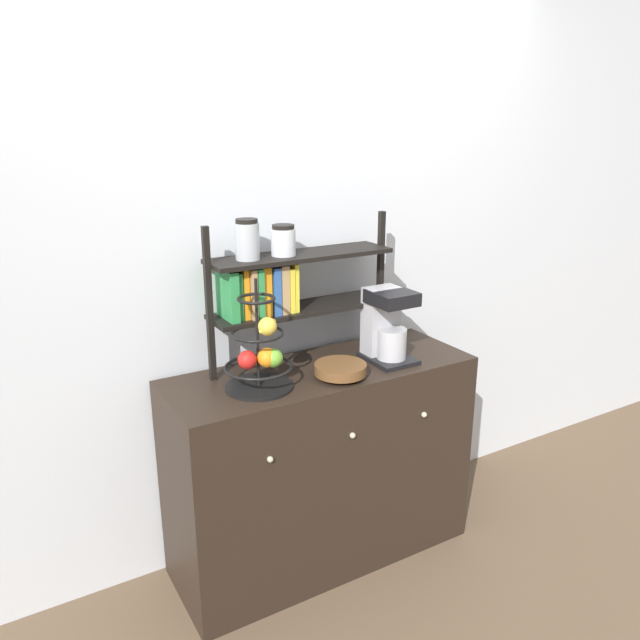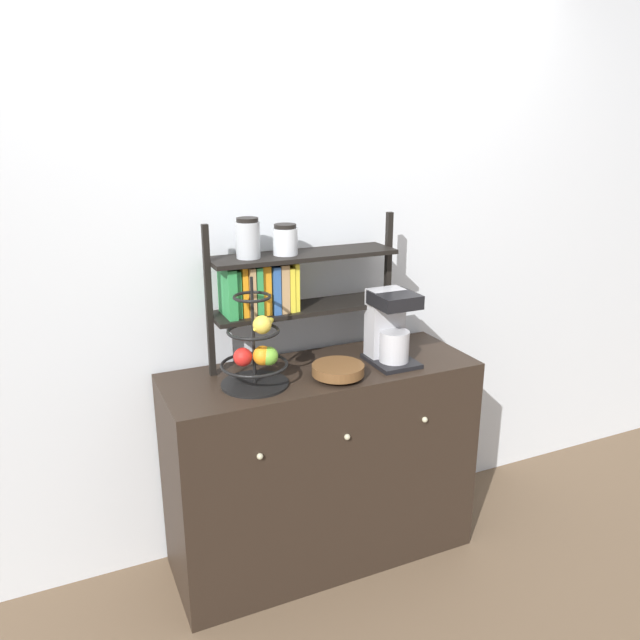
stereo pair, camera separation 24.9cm
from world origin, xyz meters
name	(u,v)px [view 2 (the right image)]	position (x,y,z in m)	size (l,w,h in m)	color
ground_plane	(344,584)	(0.00, 0.00, 0.00)	(12.00, 12.00, 0.00)	brown
wall_back	(295,258)	(0.00, 0.51, 1.30)	(7.00, 0.05, 2.60)	silver
sideboard	(322,465)	(0.00, 0.23, 0.45)	(1.30, 0.48, 0.89)	black
coffee_maker	(390,327)	(0.29, 0.19, 1.05)	(0.18, 0.22, 0.31)	black
fruit_stand	(256,352)	(-0.30, 0.18, 1.03)	(0.26, 0.26, 0.43)	black
wooden_bowl	(338,370)	(0.02, 0.12, 0.93)	(0.21, 0.21, 0.06)	brown
shelf_hutch	(278,279)	(-0.14, 0.35, 1.26)	(0.82, 0.20, 0.62)	black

